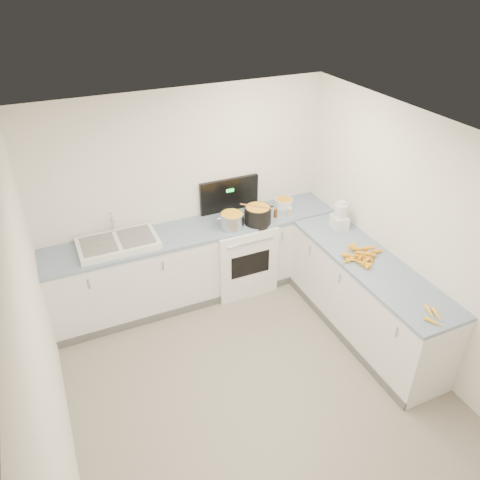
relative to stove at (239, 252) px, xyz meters
name	(u,v)px	position (x,y,z in m)	size (l,w,h in m)	color
floor	(258,389)	(-0.55, -1.69, -0.47)	(3.50, 4.00, 0.00)	gray
ceiling	(265,150)	(-0.55, -1.69, 2.03)	(3.50, 4.00, 0.00)	white
wall_back	(186,195)	(-0.55, 0.31, 0.78)	(3.50, 2.50, 0.00)	white
wall_left	(44,351)	(-2.30, -1.69, 0.78)	(4.00, 2.50, 0.00)	white
wall_right	(420,244)	(1.20, -1.69, 0.78)	(4.00, 2.50, 0.00)	white
counter_back	(197,262)	(-0.55, 0.01, 0.00)	(3.50, 0.62, 0.94)	white
counter_right	(365,297)	(0.90, -1.39, 0.00)	(0.62, 2.20, 0.94)	white
stove	(239,252)	(0.00, 0.00, 0.00)	(0.76, 0.65, 1.36)	white
sink	(118,243)	(-1.45, 0.02, 0.50)	(0.86, 0.52, 0.31)	white
steel_pot	(232,222)	(-0.15, -0.13, 0.55)	(0.28, 0.28, 0.21)	silver
black_pot	(258,216)	(0.18, -0.15, 0.56)	(0.32, 0.32, 0.23)	black
wooden_spoon	(258,207)	(0.18, -0.15, 0.68)	(0.02, 0.02, 0.43)	#AD7A47
mixing_bowl	(284,203)	(0.66, 0.09, 0.52)	(0.23, 0.23, 0.10)	white
extract_bottle	(275,213)	(0.43, -0.12, 0.52)	(0.04, 0.04, 0.10)	#593319
spice_jar	(290,212)	(0.62, -0.13, 0.50)	(0.04, 0.04, 0.08)	#E5B266
food_processor	(340,216)	(1.00, -0.64, 0.61)	(0.20, 0.23, 0.34)	white
carrot_pile	(360,255)	(0.83, -1.28, 0.50)	(0.53, 0.45, 0.10)	orange
peeled_carrots	(434,316)	(0.85, -2.32, 0.49)	(0.19, 0.29, 0.04)	yellow
peelings	(97,245)	(-1.67, 0.01, 0.54)	(0.23, 0.23, 0.01)	tan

